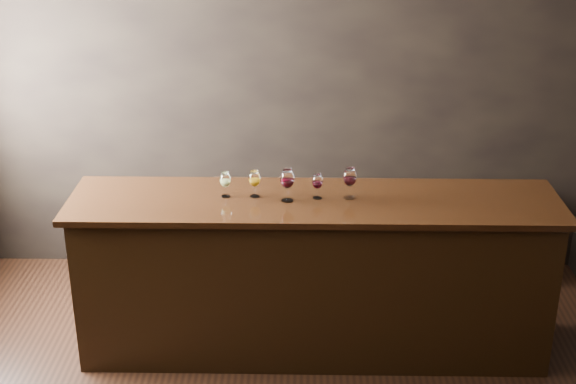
{
  "coord_description": "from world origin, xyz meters",
  "views": [
    {
      "loc": [
        0.28,
        -3.79,
        3.21
      ],
      "look_at": [
        0.16,
        0.99,
        1.18
      ],
      "focal_mm": 50.0,
      "sensor_mm": 36.0,
      "label": 1
    }
  ],
  "objects_px": {
    "glass_red_a": "(287,179)",
    "glass_red_b": "(317,182)",
    "bar_counter": "(313,278)",
    "glass_amber": "(254,179)",
    "back_bar_shelf": "(348,232)",
    "glass_white": "(225,180)",
    "glass_red_c": "(350,178)"
  },
  "relations": [
    {
      "from": "glass_red_b",
      "to": "glass_red_a",
      "type": "bearing_deg",
      "value": -166.98
    },
    {
      "from": "glass_amber",
      "to": "glass_red_b",
      "type": "height_order",
      "value": "glass_amber"
    },
    {
      "from": "glass_amber",
      "to": "glass_red_a",
      "type": "bearing_deg",
      "value": -16.12
    },
    {
      "from": "back_bar_shelf",
      "to": "glass_amber",
      "type": "relative_size",
      "value": 12.09
    },
    {
      "from": "glass_white",
      "to": "glass_red_a",
      "type": "bearing_deg",
      "value": -7.97
    },
    {
      "from": "back_bar_shelf",
      "to": "glass_white",
      "type": "xyz_separation_m",
      "value": [
        -0.87,
        -1.01,
        0.85
      ]
    },
    {
      "from": "glass_amber",
      "to": "glass_red_a",
      "type": "xyz_separation_m",
      "value": [
        0.21,
        -0.06,
        0.03
      ]
    },
    {
      "from": "glass_amber",
      "to": "glass_red_a",
      "type": "relative_size",
      "value": 0.82
    },
    {
      "from": "glass_amber",
      "to": "glass_red_c",
      "type": "relative_size",
      "value": 0.86
    },
    {
      "from": "bar_counter",
      "to": "glass_white",
      "type": "bearing_deg",
      "value": 176.41
    },
    {
      "from": "glass_amber",
      "to": "glass_white",
      "type": "bearing_deg",
      "value": -178.4
    },
    {
      "from": "back_bar_shelf",
      "to": "bar_counter",
      "type": "bearing_deg",
      "value": -105.25
    },
    {
      "from": "glass_red_a",
      "to": "glass_white",
      "type": "bearing_deg",
      "value": 172.03
    },
    {
      "from": "glass_red_c",
      "to": "glass_white",
      "type": "bearing_deg",
      "value": 179.83
    },
    {
      "from": "glass_red_a",
      "to": "glass_red_b",
      "type": "xyz_separation_m",
      "value": [
        0.19,
        0.05,
        -0.03
      ]
    },
    {
      "from": "glass_red_c",
      "to": "glass_amber",
      "type": "bearing_deg",
      "value": 179.29
    },
    {
      "from": "glass_amber",
      "to": "glass_red_a",
      "type": "distance_m",
      "value": 0.22
    },
    {
      "from": "glass_red_b",
      "to": "back_bar_shelf",
      "type": "bearing_deg",
      "value": 75.37
    },
    {
      "from": "back_bar_shelf",
      "to": "glass_white",
      "type": "relative_size",
      "value": 12.68
    },
    {
      "from": "bar_counter",
      "to": "back_bar_shelf",
      "type": "height_order",
      "value": "bar_counter"
    },
    {
      "from": "bar_counter",
      "to": "glass_white",
      "type": "distance_m",
      "value": 0.91
    },
    {
      "from": "back_bar_shelf",
      "to": "glass_red_b",
      "type": "xyz_separation_m",
      "value": [
        -0.27,
        -1.02,
        0.85
      ]
    },
    {
      "from": "glass_red_a",
      "to": "glass_red_b",
      "type": "relative_size",
      "value": 1.3
    },
    {
      "from": "glass_white",
      "to": "glass_red_b",
      "type": "relative_size",
      "value": 1.02
    },
    {
      "from": "bar_counter",
      "to": "glass_red_c",
      "type": "height_order",
      "value": "glass_red_c"
    },
    {
      "from": "bar_counter",
      "to": "glass_amber",
      "type": "bearing_deg",
      "value": 174.06
    },
    {
      "from": "bar_counter",
      "to": "glass_amber",
      "type": "xyz_separation_m",
      "value": [
        -0.39,
        0.04,
        0.71
      ]
    },
    {
      "from": "glass_amber",
      "to": "glass_red_a",
      "type": "height_order",
      "value": "glass_red_a"
    },
    {
      "from": "back_bar_shelf",
      "to": "glass_red_c",
      "type": "height_order",
      "value": "glass_red_c"
    },
    {
      "from": "bar_counter",
      "to": "glass_white",
      "type": "xyz_separation_m",
      "value": [
        -0.58,
        0.03,
        0.7
      ]
    },
    {
      "from": "back_bar_shelf",
      "to": "glass_red_b",
      "type": "bearing_deg",
      "value": -104.63
    },
    {
      "from": "glass_amber",
      "to": "glass_red_c",
      "type": "xyz_separation_m",
      "value": [
        0.62,
        -0.01,
        0.02
      ]
    }
  ]
}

